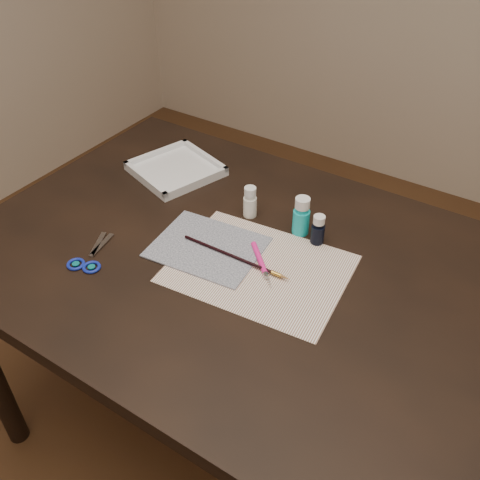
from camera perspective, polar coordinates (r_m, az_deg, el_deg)
The scene contains 11 objects.
ground at distance 1.84m, azimuth -0.00°, elevation -20.06°, with size 3.50×3.50×0.02m, color #422614.
table at distance 1.52m, azimuth -0.00°, elevation -12.56°, with size 1.30×0.90×0.75m, color black.
paper at distance 1.22m, azimuth 2.04°, elevation -3.05°, with size 0.39×0.30×0.00m, color white.
canvas at distance 1.27m, azimuth -3.49°, elevation -0.75°, with size 0.25×0.20×0.00m, color black.
paint_bottle_white at distance 1.35m, azimuth 1.08°, elevation 4.11°, with size 0.03×0.03×0.08m, color white.
paint_bottle_cyan at distance 1.30m, azimuth 6.57°, elevation 2.58°, with size 0.04×0.04×0.10m, color #16BFC6.
paint_bottle_navy at distance 1.28m, azimuth 8.33°, elevation 1.10°, with size 0.03×0.03×0.08m, color black.
paintbrush at distance 1.23m, azimuth -0.49°, elevation -1.84°, with size 0.29×0.01×0.01m, color black, non-canonical shape.
craft_knife at distance 1.22m, azimuth 2.37°, elevation -2.69°, with size 0.16×0.01×0.01m, color #F71F90, non-canonical shape.
scissors at distance 1.30m, azimuth -15.56°, elevation -1.17°, with size 0.16×0.08×0.01m, color silver, non-canonical shape.
palette_tray at distance 1.55m, azimuth -6.86°, elevation 7.58°, with size 0.22×0.22×0.03m, color white.
Camera 1 is at (0.51, -0.79, 1.56)m, focal length 40.00 mm.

